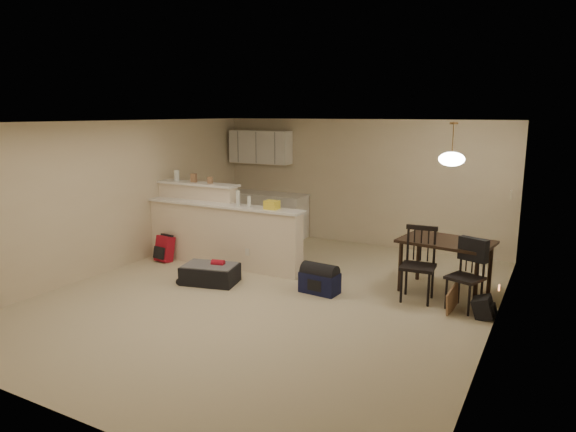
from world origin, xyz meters
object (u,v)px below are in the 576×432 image
Objects in this scene: red_backpack at (165,249)px; dining_chair_far at (465,276)px; dining_table at (446,247)px; suitcase at (210,274)px; black_daypack at (483,307)px; pendant_lamp at (452,158)px; navy_duffel at (320,283)px; dining_chair_near at (418,265)px.

dining_chair_far is at bearing 9.46° from red_backpack.
dining_table is at bearing 143.92° from dining_chair_far.
suitcase reaches higher than black_daypack.
suitcase is at bearing -14.23° from red_backpack.
pendant_lamp is at bearing 143.92° from dining_chair_far.
navy_duffel reaches higher than suitcase.
suitcase is at bearing -158.42° from pendant_lamp.
navy_duffel is at bearing 95.40° from black_daypack.
red_backpack is (-4.77, -0.72, -1.76)m from pendant_lamp.
dining_chair_far is at bearing -56.42° from pendant_lamp.
dining_chair_near is at bearing -116.93° from pendant_lamp.
dining_table is at bearing 8.05° from suitcase.
suitcase is at bearing -161.71° from navy_duffel.
red_backpack is at bearing -157.95° from dining_chair_far.
pendant_lamp is 2.60m from navy_duffel.
dining_chair_far is 1.14× the size of suitcase.
dining_table is at bearing 58.38° from dining_chair_near.
dining_chair_near reaches higher than black_daypack.
pendant_lamp is 4.01m from suitcase.
black_daypack is at bearing 9.03° from navy_duffel.
pendant_lamp reaches higher than dining_chair_far.
dining_table is 1.31× the size of dining_chair_near.
dining_chair_far reaches higher than suitcase.
dining_chair_far is (0.65, -0.04, -0.05)m from dining_chair_near.
black_daypack is (2.27, 0.17, -0.02)m from navy_duffel.
red_backpack is 3.16m from navy_duffel.
dining_chair_near is (-0.27, -0.53, -1.46)m from pendant_lamp.
black_daypack is (0.93, -0.20, -0.39)m from dining_chair_near.
dining_chair_near is at bearing -163.40° from dining_chair_far.
dining_chair_far is 3.78m from suitcase.
navy_duffel is 1.86× the size of black_daypack.
dining_chair_far is 1.68× the size of navy_duffel.
dining_table is 0.62m from dining_chair_near.
black_daypack is (5.42, 0.00, -0.09)m from red_backpack.
dining_chair_near is 1.86× the size of navy_duffel.
red_backpack is at bearing 144.49° from suitcase.
pendant_lamp is 1.58m from dining_chair_near.
pendant_lamp reaches higher than red_backpack.
pendant_lamp is 1.66m from dining_chair_far.
pendant_lamp is 0.74× the size of suitcase.
suitcase is 4.01m from black_daypack.
dining_chair_far is 2.09× the size of red_backpack.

